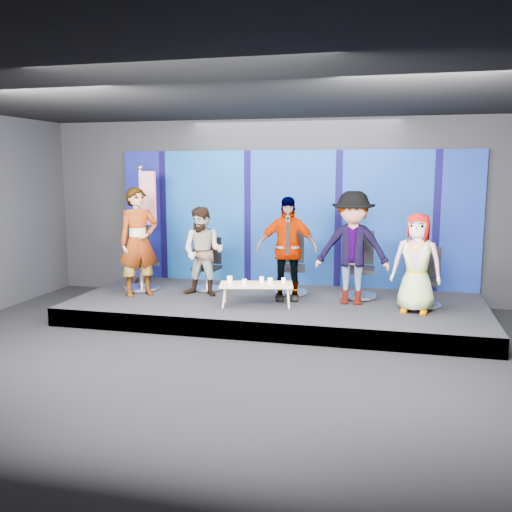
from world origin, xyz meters
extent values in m
plane|color=black|center=(0.00, 0.00, 0.00)|extent=(10.00, 10.00, 0.00)
cube|color=black|center=(0.00, 4.00, 1.75)|extent=(10.00, 0.02, 3.50)
cube|color=black|center=(0.00, -4.00, 1.75)|extent=(10.00, 0.02, 3.50)
cube|color=black|center=(0.00, 0.00, 3.50)|extent=(10.00, 8.00, 0.02)
cube|color=black|center=(0.00, 2.50, 0.15)|extent=(7.00, 3.00, 0.30)
cube|color=#0D0650|center=(0.00, 3.95, 1.60)|extent=(7.00, 0.08, 2.60)
cylinder|color=silver|center=(-2.62, 2.68, 0.33)|extent=(0.95, 0.95, 0.07)
cylinder|color=silver|center=(-2.62, 2.68, 0.59)|extent=(0.08, 0.08, 0.45)
cube|color=black|center=(-2.62, 2.68, 0.81)|extent=(0.76, 0.76, 0.08)
cube|color=black|center=(-2.80, 2.88, 1.18)|extent=(0.40, 0.37, 0.62)
imported|color=black|center=(-2.46, 2.27, 1.26)|extent=(0.83, 0.81, 1.93)
cylinder|color=silver|center=(-1.43, 2.96, 0.33)|extent=(0.58, 0.58, 0.06)
cylinder|color=silver|center=(-1.43, 2.96, 0.54)|extent=(0.06, 0.06, 0.37)
cube|color=black|center=(-1.43, 2.96, 0.72)|extent=(0.47, 0.47, 0.06)
cube|color=black|center=(-1.41, 3.18, 1.03)|extent=(0.41, 0.07, 0.51)
imported|color=black|center=(-1.34, 2.52, 1.09)|extent=(0.80, 0.64, 1.59)
cylinder|color=silver|center=(0.16, 3.01, 0.33)|extent=(0.72, 0.72, 0.06)
cylinder|color=silver|center=(0.16, 3.01, 0.57)|extent=(0.07, 0.07, 0.41)
cube|color=black|center=(0.16, 3.01, 0.78)|extent=(0.57, 0.57, 0.07)
cube|color=black|center=(0.12, 3.26, 1.12)|extent=(0.46, 0.13, 0.57)
imported|color=black|center=(0.16, 2.56, 1.19)|extent=(1.11, 0.60, 1.79)
cylinder|color=silver|center=(1.36, 2.98, 0.33)|extent=(0.66, 0.66, 0.07)
cylinder|color=silver|center=(1.36, 2.98, 0.58)|extent=(0.08, 0.08, 0.44)
cube|color=black|center=(1.36, 2.98, 0.80)|extent=(0.53, 0.53, 0.08)
cube|color=black|center=(1.36, 3.25, 1.17)|extent=(0.48, 0.06, 0.60)
imported|color=black|center=(1.28, 2.54, 1.25)|extent=(1.23, 0.71, 1.89)
cylinder|color=silver|center=(2.47, 2.61, 0.33)|extent=(0.64, 0.64, 0.05)
cylinder|color=silver|center=(2.47, 2.61, 0.54)|extent=(0.06, 0.06, 0.37)
cube|color=black|center=(2.47, 2.61, 0.72)|extent=(0.51, 0.51, 0.06)
cube|color=black|center=(2.51, 2.83, 1.02)|extent=(0.40, 0.12, 0.50)
imported|color=black|center=(2.30, 2.19, 1.09)|extent=(0.85, 0.63, 1.58)
cube|color=tan|center=(-0.24, 2.03, 0.65)|extent=(1.28, 0.77, 0.04)
cylinder|color=tan|center=(-0.71, 1.71, 0.47)|extent=(0.03, 0.03, 0.33)
cylinder|color=tan|center=(-0.80, 2.10, 0.47)|extent=(0.03, 0.03, 0.33)
cylinder|color=tan|center=(0.31, 1.95, 0.47)|extent=(0.03, 0.03, 0.33)
cylinder|color=tan|center=(0.22, 2.34, 0.47)|extent=(0.03, 0.03, 0.33)
cylinder|color=silver|center=(-0.70, 2.02, 0.72)|extent=(0.09, 0.09, 0.11)
cylinder|color=silver|center=(-0.41, 1.88, 0.72)|extent=(0.08, 0.08, 0.09)
cylinder|color=silver|center=(-0.19, 2.16, 0.72)|extent=(0.08, 0.08, 0.10)
cylinder|color=silver|center=(-0.01, 2.05, 0.72)|extent=(0.09, 0.09, 0.10)
cylinder|color=silver|center=(0.18, 2.20, 0.71)|extent=(0.07, 0.07, 0.09)
cylinder|color=black|center=(-2.85, 3.25, 0.35)|extent=(0.31, 0.31, 0.10)
cylinder|color=gold|center=(-2.85, 3.25, 1.46)|extent=(0.04, 0.04, 2.13)
sphere|color=gold|center=(-2.85, 3.25, 2.58)|extent=(0.11, 0.11, 0.11)
cube|color=red|center=(-2.67, 3.17, 1.99)|extent=(0.37, 0.16, 1.02)
camera|label=1|loc=(1.98, -6.95, 2.56)|focal=40.00mm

